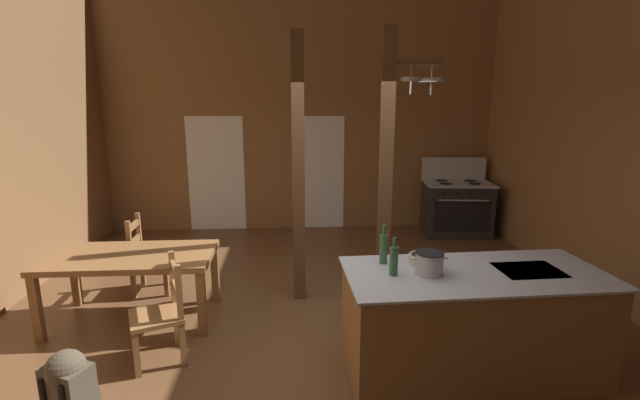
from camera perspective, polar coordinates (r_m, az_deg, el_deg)
ground_plane at (r=4.51m, az=-0.71°, el=-18.71°), size 7.66×8.88×0.10m
wall_back at (r=7.95m, az=-2.44°, el=13.06°), size 7.66×0.14×4.70m
glazed_door_back_left at (r=8.09m, az=-13.36°, el=3.31°), size 1.00×0.01×2.05m
glazed_panel_back_right at (r=8.00m, az=0.13°, el=3.55°), size 0.84×0.01×2.05m
kitchen_island at (r=4.09m, az=19.09°, el=-14.83°), size 2.19×1.03×0.92m
stove_range at (r=8.05m, az=17.34°, el=-0.92°), size 1.22×0.93×1.32m
support_post_with_pot_rack at (r=4.73m, az=8.97°, el=4.47°), size 0.64×0.27×3.05m
support_post_center at (r=4.96m, az=-2.84°, el=3.69°), size 0.14×0.14×3.05m
dining_table at (r=5.04m, az=-23.39°, el=-7.44°), size 1.70×0.91×0.74m
ladderback_chair_near_window at (r=4.28m, az=-19.90°, el=-13.67°), size 0.57×0.57×0.95m
ladderback_chair_by_post at (r=5.80m, az=-21.54°, el=-6.80°), size 0.46×0.46×0.95m
backpack at (r=3.83m, az=-29.92°, el=-20.36°), size 0.38×0.37×0.60m
stockpot_on_counter at (r=3.71m, az=14.05°, el=-7.99°), size 0.30×0.23×0.19m
mixing_bowl_on_counter at (r=3.94m, az=13.21°, el=-7.52°), size 0.24×0.24×0.09m
bottle_tall_on_counter at (r=3.86m, az=8.27°, el=-6.22°), size 0.07×0.07×0.35m
bottle_short_on_counter at (r=3.62m, az=9.60°, el=-7.74°), size 0.07×0.07×0.32m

